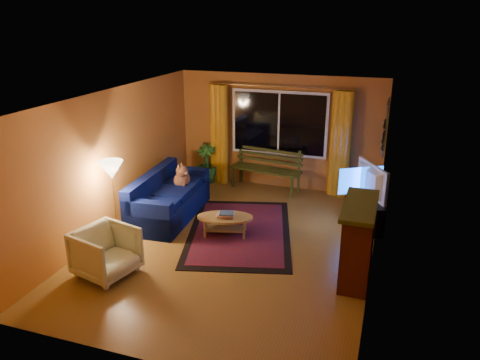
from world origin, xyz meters
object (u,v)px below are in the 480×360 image
(armchair, at_px, (106,250))
(coffee_table, at_px, (225,226))
(floor_lamp, at_px, (114,202))
(tv_console, at_px, (364,210))
(bench, at_px, (265,180))
(sofa, at_px, (169,196))

(armchair, height_order, coffee_table, armchair)
(armchair, height_order, floor_lamp, floor_lamp)
(armchair, distance_m, tv_console, 4.64)
(bench, height_order, sofa, sofa)
(sofa, relative_size, coffee_table, 2.15)
(armchair, height_order, tv_console, armchair)
(sofa, relative_size, armchair, 2.62)
(armchair, bearing_deg, sofa, 16.25)
(coffee_table, bearing_deg, armchair, -123.90)
(bench, height_order, armchair, armchair)
(coffee_table, bearing_deg, tv_console, 29.20)
(bench, distance_m, tv_console, 2.47)
(floor_lamp, bearing_deg, bench, 61.46)
(armchair, relative_size, coffee_table, 0.82)
(coffee_table, relative_size, tv_console, 0.76)
(floor_lamp, bearing_deg, coffee_table, 25.76)
(sofa, bearing_deg, floor_lamp, -111.12)
(sofa, distance_m, coffee_table, 1.38)
(armchair, bearing_deg, bench, -2.60)
(bench, height_order, coffee_table, bench)
(armchair, distance_m, floor_lamp, 1.14)
(bench, bearing_deg, armchair, -96.80)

